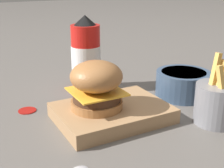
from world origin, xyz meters
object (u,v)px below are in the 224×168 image
object	(u,v)px
burger	(97,85)
fries_basket	(218,102)
ketchup_bottle	(86,56)
serving_board	(112,113)
side_bowl	(183,83)

from	to	relation	value
burger	fries_basket	size ratio (longest dim) A/B	0.72
ketchup_bottle	fries_basket	world-z (taller)	ketchup_bottle
burger	ketchup_bottle	distance (m)	0.20
ketchup_bottle	fries_basket	distance (m)	0.35
burger	fries_basket	bearing A→B (deg)	150.37
serving_board	ketchup_bottle	distance (m)	0.21
serving_board	fries_basket	size ratio (longest dim) A/B	1.56
serving_board	fries_basket	world-z (taller)	fries_basket
burger	fries_basket	world-z (taller)	fries_basket
burger	fries_basket	xyz separation A→B (m)	(-0.22, 0.12, -0.04)
side_bowl	serving_board	bearing A→B (deg)	8.91
serving_board	side_bowl	distance (m)	0.23
serving_board	ketchup_bottle	size ratio (longest dim) A/B	1.17
ketchup_bottle	side_bowl	world-z (taller)	ketchup_bottle
ketchup_bottle	serving_board	bearing A→B (deg)	81.80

